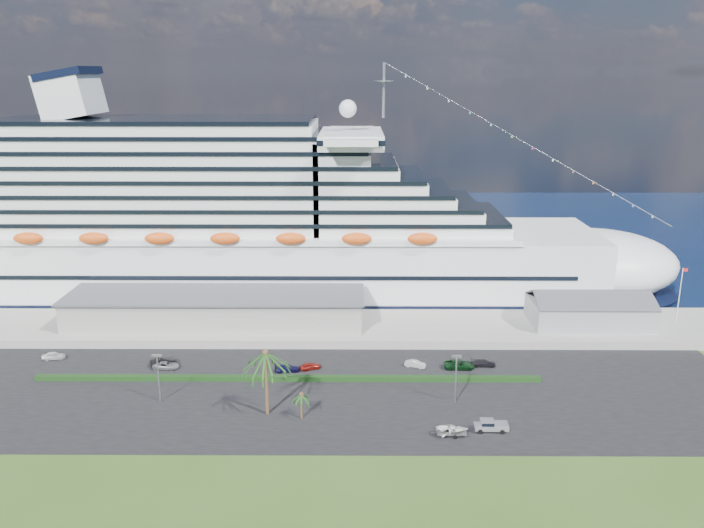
{
  "coord_description": "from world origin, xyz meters",
  "views": [
    {
      "loc": [
        3.86,
        -93.33,
        51.96
      ],
      "look_at": [
        3.14,
        30.0,
        17.32
      ],
      "focal_mm": 35.0,
      "sensor_mm": 36.0,
      "label": 1
    }
  ],
  "objects_px": {
    "cruise_ship": "(248,227)",
    "boat_trailer": "(452,430)",
    "pickup_truck": "(491,425)",
    "parked_car_3": "(287,368)"
  },
  "relations": [
    {
      "from": "cruise_ship",
      "to": "boat_trailer",
      "type": "xyz_separation_m",
      "value": [
        39.58,
        -66.73,
        -15.53
      ]
    },
    {
      "from": "cruise_ship",
      "to": "parked_car_3",
      "type": "xyz_separation_m",
      "value": [
        13.1,
        -44.22,
        -15.92
      ]
    },
    {
      "from": "cruise_ship",
      "to": "boat_trailer",
      "type": "relative_size",
      "value": 35.05
    },
    {
      "from": "cruise_ship",
      "to": "parked_car_3",
      "type": "relative_size",
      "value": 42.41
    },
    {
      "from": "boat_trailer",
      "to": "pickup_truck",
      "type": "bearing_deg",
      "value": 14.27
    },
    {
      "from": "pickup_truck",
      "to": "boat_trailer",
      "type": "bearing_deg",
      "value": -165.73
    },
    {
      "from": "cruise_ship",
      "to": "parked_car_3",
      "type": "bearing_deg",
      "value": -73.49
    },
    {
      "from": "cruise_ship",
      "to": "parked_car_3",
      "type": "distance_m",
      "value": 48.8
    },
    {
      "from": "pickup_truck",
      "to": "boat_trailer",
      "type": "distance_m",
      "value": 6.18
    },
    {
      "from": "pickup_truck",
      "to": "boat_trailer",
      "type": "height_order",
      "value": "pickup_truck"
    }
  ]
}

